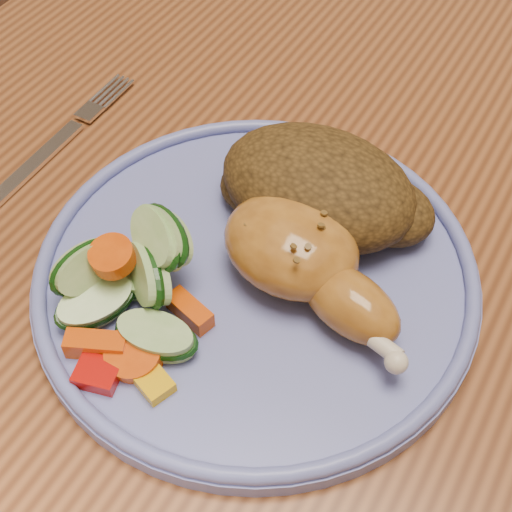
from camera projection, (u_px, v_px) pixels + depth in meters
dining_table at (408, 274)px, 0.58m from camera, size 0.90×1.40×0.75m
plate at (256, 276)px, 0.47m from camera, size 0.29×0.29×0.01m
plate_rim at (256, 266)px, 0.46m from camera, size 0.29×0.29×0.01m
chicken_leg at (305, 259)px, 0.44m from camera, size 0.15×0.09×0.05m
rice_pilaf at (322, 190)px, 0.48m from camera, size 0.15×0.10×0.06m
vegetable_pile at (133, 283)px, 0.44m from camera, size 0.11×0.13×0.06m
fork at (54, 145)px, 0.56m from camera, size 0.02×0.15×0.00m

